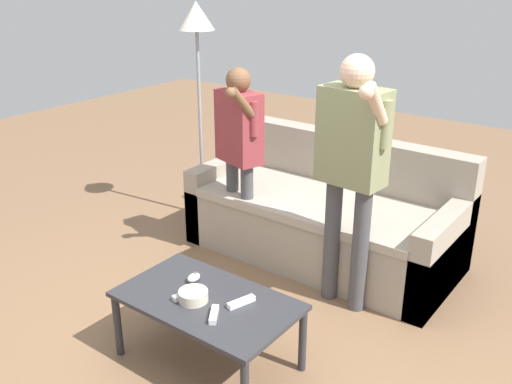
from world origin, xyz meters
name	(u,v)px	position (x,y,z in m)	size (l,w,h in m)	color
ground_plane	(222,356)	(0.00, 0.00, 0.00)	(12.00, 12.00, 0.00)	brown
couch	(326,217)	(-0.18, 1.45, 0.30)	(1.99, 0.93, 0.88)	#9E9384
coffee_table	(207,306)	(-0.03, -0.08, 0.37)	(0.98, 0.58, 0.41)	#2D2D33
snack_bowl	(193,296)	(-0.08, -0.13, 0.44)	(0.16, 0.16, 0.06)	beige
game_remote_nunchuk	(194,278)	(-0.21, 0.02, 0.44)	(0.06, 0.09, 0.05)	white
floor_lamp	(197,39)	(-1.42, 1.43, 1.53)	(0.29, 0.29, 1.83)	#2D2D33
player_right	(351,156)	(0.27, 0.92, 1.03)	(0.48, 0.41, 1.63)	#47474C
player_left	(239,141)	(-0.71, 1.06, 0.90)	(0.41, 0.41, 1.44)	#47474C
game_remote_wand_near	(186,294)	(-0.14, -0.13, 0.43)	(0.07, 0.17, 0.03)	white
game_remote_wand_far	(214,315)	(0.11, -0.18, 0.43)	(0.11, 0.14, 0.03)	white
game_remote_wand_spare	(241,302)	(0.15, -0.01, 0.43)	(0.08, 0.17, 0.03)	white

